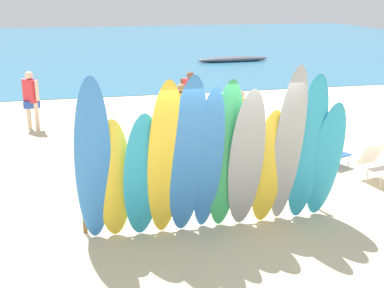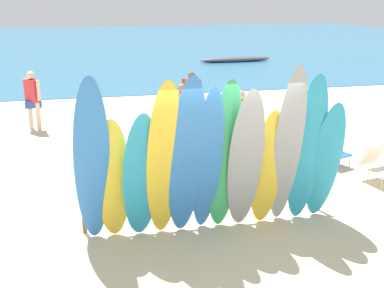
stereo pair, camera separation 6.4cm
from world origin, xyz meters
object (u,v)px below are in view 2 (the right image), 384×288
surfboard_blue_5 (207,162)px  beachgoer_near_rack (182,110)px  surfboard_green_6 (225,157)px  beachgoer_by_water (240,119)px  surfboard_grey_9 (287,148)px  beachgoer_midbeach (192,94)px  beachgoer_photographing (33,96)px  surfboard_teal_11 (325,162)px  surfboard_yellow_3 (164,162)px  surfboard_yellow_8 (268,169)px  surfboard_teal_2 (141,178)px  surfboard_rack (207,186)px  distant_boat (235,59)px  surfboard_blue_0 (92,163)px  beach_chair_red (331,147)px  beach_chair_blue (377,163)px  surfboard_teal_10 (307,151)px  surfboard_yellow_1 (113,180)px  surfboard_grey_7 (245,161)px  surfboard_blue_4 (186,159)px

surfboard_blue_5 → beachgoer_near_rack: bearing=82.1°
surfboard_green_6 → beachgoer_by_water: 3.92m
surfboard_grey_9 → beachgoer_midbeach: size_ratio=1.82×
beachgoer_by_water → beachgoer_photographing: bearing=-50.6°
surfboard_blue_5 → surfboard_teal_11: size_ratio=1.19×
surfboard_yellow_3 → surfboard_yellow_8: 1.77m
surfboard_teal_2 → surfboard_rack: bearing=18.7°
beachgoer_near_rack → distant_boat: bearing=106.7°
surfboard_blue_0 → distant_boat: size_ratio=0.66×
beach_chair_red → beach_chair_blue: 1.26m
surfboard_yellow_3 → surfboard_green_6: bearing=7.0°
surfboard_yellow_3 → surfboard_teal_10: surfboard_yellow_3 is taller
beach_chair_red → surfboard_yellow_3: bearing=-168.9°
beachgoer_midbeach → surfboard_teal_10: bearing=-59.1°
beachgoer_by_water → beach_chair_blue: (2.26, -2.21, -0.50)m
surfboard_yellow_3 → surfboard_blue_0: bearing=171.8°
surfboard_yellow_8 → surfboard_yellow_1: bearing=176.3°
surfboard_grey_7 → beachgoer_by_water: size_ratio=1.56×
beachgoer_midbeach → surfboard_grey_7: bearing=-68.0°
surfboard_blue_4 → beachgoer_near_rack: 5.13m
beachgoer_by_water → distant_boat: bearing=-121.9°
surfboard_teal_11 → surfboard_blue_4: bearing=-175.9°
beachgoer_photographing → beach_chair_blue: bearing=-173.3°
surfboard_teal_11 → beach_chair_blue: bearing=35.6°
distant_boat → surfboard_yellow_8: bearing=-105.9°
surfboard_blue_4 → beachgoer_near_rack: surfboard_blue_4 is taller
surfboard_teal_10 → beach_chair_blue: (2.29, 1.44, -0.88)m
surfboard_yellow_8 → surfboard_blue_4: bearing=-175.3°
surfboard_grey_7 → beachgoer_near_rack: bearing=93.3°
surfboard_green_6 → beachgoer_near_rack: (0.29, 4.86, -0.37)m
surfboard_blue_0 → beach_chair_red: surfboard_blue_0 is taller
surfboard_rack → surfboard_blue_4: size_ratio=1.52×
surfboard_grey_9 → surfboard_teal_11: 0.81m
surfboard_teal_2 → beachgoer_midbeach: surfboard_teal_2 is taller
surfboard_yellow_8 → beach_chair_blue: surfboard_yellow_8 is taller
surfboard_teal_2 → surfboard_blue_5: size_ratio=0.85×
surfboard_blue_0 → beach_chair_red: bearing=22.7°
beachgoer_by_water → beach_chair_red: 2.18m
surfboard_teal_2 → surfboard_yellow_3: (0.34, -0.09, 0.25)m
surfboard_blue_4 → beach_chair_red: size_ratio=3.35×
surfboard_teal_10 → beachgoer_by_water: bearing=90.3°
surfboard_rack → surfboard_grey_9: (1.18, -0.52, 0.76)m
surfboard_blue_0 → surfboard_green_6: bearing=-2.5°
surfboard_blue_0 → surfboard_grey_9: (3.07, -0.02, 0.03)m
surfboard_blue_5 → beach_chair_red: 4.58m
beachgoer_midbeach → surfboard_blue_0: bearing=-86.3°
beachgoer_near_rack → surfboard_blue_5: bearing=-57.9°
surfboard_teal_11 → beach_chair_blue: 2.47m
surfboard_blue_5 → surfboard_grey_9: surfboard_grey_9 is taller
surfboard_green_6 → surfboard_teal_11: bearing=-3.3°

